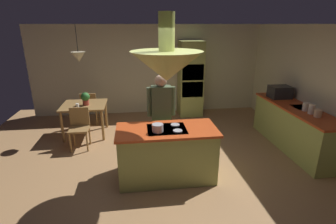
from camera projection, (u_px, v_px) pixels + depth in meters
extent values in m
plane|color=#AD7F51|center=(165.00, 171.00, 4.69)|extent=(8.16, 8.16, 0.00)
cube|color=beige|center=(151.00, 70.00, 7.51)|extent=(6.80, 0.10, 2.55)
cube|color=beige|center=(326.00, 92.00, 5.05)|extent=(0.10, 7.20, 2.55)
cube|color=#A8B259|center=(167.00, 155.00, 4.36)|extent=(1.60, 0.74, 0.88)
cube|color=#D14C1E|center=(167.00, 130.00, 4.21)|extent=(1.66, 0.80, 0.04)
cube|color=black|center=(167.00, 129.00, 4.20)|extent=(0.64, 0.52, 0.01)
cylinder|color=#B2B2B7|center=(158.00, 132.00, 4.06)|extent=(0.15, 0.15, 0.02)
cylinder|color=#B2B2B7|center=(178.00, 131.00, 4.10)|extent=(0.15, 0.15, 0.02)
cylinder|color=#B2B2B7|center=(156.00, 126.00, 4.30)|extent=(0.15, 0.15, 0.02)
cylinder|color=#B2B2B7|center=(175.00, 125.00, 4.34)|extent=(0.15, 0.15, 0.02)
cube|color=#A8B259|center=(294.00, 128.00, 5.46)|extent=(0.62, 2.39, 0.88)
cube|color=#D14C1E|center=(297.00, 108.00, 5.31)|extent=(0.66, 2.43, 0.04)
cube|color=#B2B2B7|center=(304.00, 110.00, 5.35)|extent=(0.48, 0.36, 0.16)
cube|color=#A8B259|center=(190.00, 79.00, 7.34)|extent=(0.66, 0.62, 2.12)
cube|color=black|center=(193.00, 72.00, 6.99)|extent=(0.60, 0.04, 0.44)
cube|color=black|center=(192.00, 89.00, 7.15)|extent=(0.60, 0.04, 0.44)
cube|color=olive|center=(84.00, 105.00, 6.02)|extent=(1.00, 0.91, 0.04)
cylinder|color=olive|center=(62.00, 127.00, 5.72)|extent=(0.06, 0.06, 0.72)
cylinder|color=olive|center=(103.00, 125.00, 5.83)|extent=(0.06, 0.06, 0.72)
cylinder|color=olive|center=(70.00, 116.00, 6.46)|extent=(0.06, 0.06, 0.72)
cylinder|color=olive|center=(106.00, 114.00, 6.57)|extent=(0.06, 0.06, 0.72)
cylinder|color=tan|center=(157.00, 140.00, 4.98)|extent=(0.14, 0.14, 0.83)
cylinder|color=tan|center=(166.00, 139.00, 5.00)|extent=(0.14, 0.14, 0.83)
cube|color=#4C6042|center=(161.00, 103.00, 4.75)|extent=(0.36, 0.22, 0.64)
cylinder|color=#4C6042|center=(149.00, 102.00, 4.71)|extent=(0.09, 0.09, 0.55)
cylinder|color=#4C6042|center=(173.00, 101.00, 4.77)|extent=(0.09, 0.09, 0.55)
sphere|color=tan|center=(161.00, 81.00, 4.61)|extent=(0.23, 0.23, 0.23)
cone|color=#A8B259|center=(167.00, 66.00, 3.87)|extent=(1.10, 1.10, 0.45)
cylinder|color=#A8B259|center=(167.00, 32.00, 3.71)|extent=(0.24, 0.24, 0.55)
cone|color=beige|center=(79.00, 57.00, 5.66)|extent=(0.32, 0.32, 0.22)
cylinder|color=black|center=(76.00, 38.00, 5.52)|extent=(0.01, 0.01, 0.60)
cube|color=olive|center=(79.00, 129.00, 5.41)|extent=(0.40, 0.40, 0.04)
cube|color=olive|center=(80.00, 117.00, 5.51)|extent=(0.40, 0.04, 0.42)
cylinder|color=olive|center=(70.00, 143.00, 5.30)|extent=(0.04, 0.04, 0.43)
cylinder|color=olive|center=(87.00, 142.00, 5.34)|extent=(0.04, 0.04, 0.43)
cylinder|color=olive|center=(74.00, 136.00, 5.62)|extent=(0.04, 0.04, 0.43)
cylinder|color=olive|center=(90.00, 135.00, 5.66)|extent=(0.04, 0.04, 0.43)
cube|color=olive|center=(90.00, 108.00, 6.83)|extent=(0.40, 0.40, 0.04)
cube|color=olive|center=(88.00, 102.00, 6.59)|extent=(0.40, 0.04, 0.42)
cylinder|color=olive|center=(98.00, 113.00, 7.08)|extent=(0.04, 0.04, 0.43)
cylinder|color=olive|center=(86.00, 114.00, 7.04)|extent=(0.04, 0.04, 0.43)
cylinder|color=olive|center=(97.00, 117.00, 6.76)|extent=(0.04, 0.04, 0.43)
cylinder|color=olive|center=(83.00, 118.00, 6.72)|extent=(0.04, 0.04, 0.43)
cylinder|color=#99382D|center=(86.00, 103.00, 5.95)|extent=(0.14, 0.14, 0.12)
sphere|color=#2D722D|center=(85.00, 97.00, 5.90)|extent=(0.20, 0.20, 0.20)
cylinder|color=white|center=(77.00, 106.00, 5.77)|extent=(0.07, 0.07, 0.09)
cylinder|color=#E0B78C|center=(318.00, 113.00, 4.72)|extent=(0.13, 0.13, 0.15)
cylinder|color=silver|center=(312.00, 109.00, 4.88)|extent=(0.12, 0.12, 0.19)
cylinder|color=silver|center=(306.00, 107.00, 5.05)|extent=(0.12, 0.12, 0.17)
cube|color=#232326|center=(280.00, 92.00, 5.93)|extent=(0.46, 0.36, 0.28)
cylinder|color=#B2B2B7|center=(158.00, 128.00, 4.04)|extent=(0.18, 0.18, 0.12)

